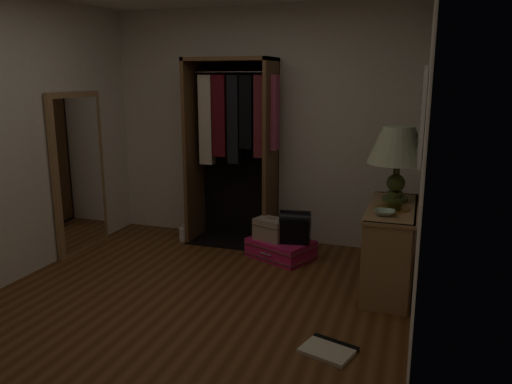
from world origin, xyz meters
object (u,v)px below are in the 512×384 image
(train_case, at_px, (271,229))
(black_bag, at_px, (295,226))
(console_bookshelf, at_px, (390,244))
(pink_suitcase, at_px, (281,248))
(table_lamp, at_px, (398,147))
(floor_mirror, at_px, (79,173))
(white_jug, at_px, (184,234))
(open_wardrobe, at_px, (235,136))

(train_case, distance_m, black_bag, 0.27)
(console_bookshelf, height_order, black_bag, console_bookshelf)
(pink_suitcase, distance_m, train_case, 0.24)
(console_bookshelf, bearing_deg, table_lamp, 88.44)
(train_case, relative_size, black_bag, 1.16)
(pink_suitcase, height_order, train_case, train_case)
(table_lamp, bearing_deg, floor_mirror, -176.27)
(white_jug, bearing_deg, train_case, -10.48)
(open_wardrobe, distance_m, table_lamp, 1.85)
(open_wardrobe, relative_size, white_jug, 11.15)
(open_wardrobe, bearing_deg, white_jug, -163.51)
(floor_mirror, bearing_deg, pink_suitcase, 11.23)
(open_wardrobe, distance_m, white_jug, 1.29)
(pink_suitcase, distance_m, table_lamp, 1.62)
(open_wardrobe, relative_size, table_lamp, 3.05)
(black_bag, relative_size, table_lamp, 0.49)
(open_wardrobe, height_order, table_lamp, open_wardrobe)
(console_bookshelf, bearing_deg, black_bag, 160.06)
(train_case, bearing_deg, floor_mirror, -149.60)
(open_wardrobe, distance_m, pink_suitcase, 1.33)
(train_case, xyz_separation_m, table_lamp, (1.23, -0.18, 0.93))
(white_jug, bearing_deg, floor_mirror, -146.44)
(open_wardrobe, relative_size, train_case, 5.33)
(pink_suitcase, height_order, table_lamp, table_lamp)
(console_bookshelf, height_order, pink_suitcase, console_bookshelf)
(train_case, xyz_separation_m, white_jug, (-1.11, 0.21, -0.23))
(console_bookshelf, xyz_separation_m, floor_mirror, (-3.24, -0.04, 0.46))
(black_bag, bearing_deg, open_wardrobe, 147.05)
(black_bag, bearing_deg, console_bookshelf, -27.40)
(table_lamp, xyz_separation_m, white_jug, (-2.34, 0.39, -1.16))
(console_bookshelf, xyz_separation_m, table_lamp, (0.00, 0.17, 0.85))
(floor_mirror, xyz_separation_m, train_case, (2.02, 0.39, -0.54))
(floor_mirror, xyz_separation_m, pink_suitcase, (2.12, 0.42, -0.75))
(floor_mirror, height_order, train_case, floor_mirror)
(pink_suitcase, bearing_deg, table_lamp, 13.88)
(open_wardrobe, xyz_separation_m, floor_mirror, (-1.48, -0.77, -0.37))
(table_lamp, height_order, white_jug, table_lamp)
(console_bookshelf, xyz_separation_m, open_wardrobe, (-1.76, 0.73, 0.83))
(console_bookshelf, height_order, floor_mirror, floor_mirror)
(floor_mirror, distance_m, black_bag, 2.36)
(pink_suitcase, height_order, white_jug, pink_suitcase)
(console_bookshelf, distance_m, floor_mirror, 3.27)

